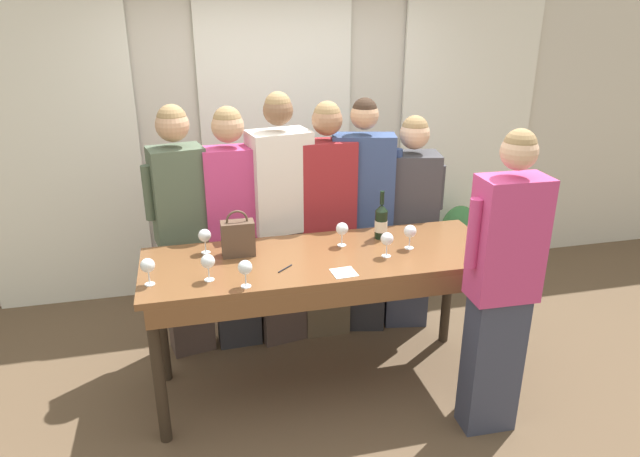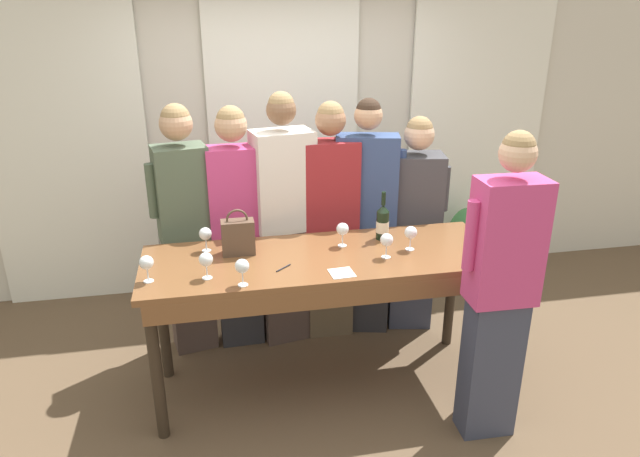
{
  "view_description": "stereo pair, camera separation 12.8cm",
  "coord_description": "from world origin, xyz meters",
  "px_view_note": "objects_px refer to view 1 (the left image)",
  "views": [
    {
      "loc": [
        -0.77,
        -3.13,
        2.41
      ],
      "look_at": [
        0.0,
        0.08,
        1.11
      ],
      "focal_mm": 32.0,
      "sensor_mm": 36.0,
      "label": 1
    },
    {
      "loc": [
        -0.65,
        -3.16,
        2.41
      ],
      "look_at": [
        0.0,
        0.08,
        1.11
      ],
      "focal_mm": 32.0,
      "sensor_mm": 36.0,
      "label": 2
    }
  ],
  "objects_px": {
    "guest_pink_top": "(234,226)",
    "potted_plant": "(459,238)",
    "guest_beige_cap": "(409,222)",
    "host_pouring": "(502,286)",
    "wine_glass_center_right": "(410,232)",
    "guest_striped_shirt": "(327,219)",
    "wine_glass_front_mid": "(387,240)",
    "wine_bottle": "(381,222)",
    "tasting_bar": "(324,275)",
    "guest_olive_jacket": "(182,230)",
    "wine_glass_front_right": "(208,262)",
    "handbag": "(238,238)",
    "wine_glass_back_left": "(245,268)",
    "wine_glass_front_left": "(148,266)",
    "guest_cream_sweater": "(281,221)",
    "wine_glass_center_left": "(342,229)",
    "guest_navy_coat": "(362,217)",
    "wine_glass_center_mid": "(205,236)"
  },
  "relations": [
    {
      "from": "guest_pink_top",
      "to": "guest_cream_sweater",
      "type": "distance_m",
      "value": 0.34
    },
    {
      "from": "handbag",
      "to": "wine_glass_front_mid",
      "type": "relative_size",
      "value": 1.87
    },
    {
      "from": "wine_glass_front_right",
      "to": "wine_glass_center_mid",
      "type": "xyz_separation_m",
      "value": [
        0.0,
        0.39,
        -0.0
      ]
    },
    {
      "from": "handbag",
      "to": "wine_glass_back_left",
      "type": "height_order",
      "value": "handbag"
    },
    {
      "from": "tasting_bar",
      "to": "wine_glass_back_left",
      "type": "distance_m",
      "value": 0.63
    },
    {
      "from": "wine_glass_center_right",
      "to": "guest_striped_shirt",
      "type": "height_order",
      "value": "guest_striped_shirt"
    },
    {
      "from": "guest_beige_cap",
      "to": "potted_plant",
      "type": "xyz_separation_m",
      "value": [
        0.79,
        0.66,
        -0.47
      ]
    },
    {
      "from": "wine_bottle",
      "to": "tasting_bar",
      "type": "bearing_deg",
      "value": -153.76
    },
    {
      "from": "guest_navy_coat",
      "to": "potted_plant",
      "type": "distance_m",
      "value": 1.45
    },
    {
      "from": "wine_glass_center_mid",
      "to": "guest_cream_sweater",
      "type": "height_order",
      "value": "guest_cream_sweater"
    },
    {
      "from": "wine_glass_center_mid",
      "to": "guest_striped_shirt",
      "type": "relative_size",
      "value": 0.09
    },
    {
      "from": "tasting_bar",
      "to": "wine_glass_front_right",
      "type": "bearing_deg",
      "value": -167.96
    },
    {
      "from": "guest_pink_top",
      "to": "wine_bottle",
      "type": "bearing_deg",
      "value": -26.71
    },
    {
      "from": "tasting_bar",
      "to": "guest_olive_jacket",
      "type": "distance_m",
      "value": 1.09
    },
    {
      "from": "wine_glass_front_left",
      "to": "wine_glass_front_mid",
      "type": "relative_size",
      "value": 1.0
    },
    {
      "from": "wine_glass_center_right",
      "to": "guest_striped_shirt",
      "type": "relative_size",
      "value": 0.09
    },
    {
      "from": "guest_pink_top",
      "to": "potted_plant",
      "type": "bearing_deg",
      "value": 17.26
    },
    {
      "from": "guest_pink_top",
      "to": "wine_glass_center_mid",
      "type": "bearing_deg",
      "value": -115.8
    },
    {
      "from": "guest_beige_cap",
      "to": "wine_glass_center_left",
      "type": "bearing_deg",
      "value": -142.06
    },
    {
      "from": "potted_plant",
      "to": "wine_glass_front_mid",
      "type": "bearing_deg",
      "value": -131.43
    },
    {
      "from": "tasting_bar",
      "to": "wine_glass_center_right",
      "type": "height_order",
      "value": "wine_glass_center_right"
    },
    {
      "from": "tasting_bar",
      "to": "guest_navy_coat",
      "type": "distance_m",
      "value": 0.83
    },
    {
      "from": "guest_cream_sweater",
      "to": "guest_beige_cap",
      "type": "distance_m",
      "value": 1.0
    },
    {
      "from": "tasting_bar",
      "to": "wine_bottle",
      "type": "height_order",
      "value": "wine_bottle"
    },
    {
      "from": "wine_glass_center_right",
      "to": "host_pouring",
      "type": "distance_m",
      "value": 0.69
    },
    {
      "from": "wine_glass_center_right",
      "to": "tasting_bar",
      "type": "bearing_deg",
      "value": -178.97
    },
    {
      "from": "tasting_bar",
      "to": "wine_glass_center_mid",
      "type": "distance_m",
      "value": 0.78
    },
    {
      "from": "host_pouring",
      "to": "wine_glass_back_left",
      "type": "bearing_deg",
      "value": 167.25
    },
    {
      "from": "wine_glass_back_left",
      "to": "guest_cream_sweater",
      "type": "xyz_separation_m",
      "value": [
        0.36,
        0.97,
        -0.12
      ]
    },
    {
      "from": "wine_glass_center_mid",
      "to": "wine_glass_back_left",
      "type": "height_order",
      "value": "same"
    },
    {
      "from": "wine_glass_front_left",
      "to": "guest_cream_sweater",
      "type": "height_order",
      "value": "guest_cream_sweater"
    },
    {
      "from": "guest_cream_sweater",
      "to": "potted_plant",
      "type": "height_order",
      "value": "guest_cream_sweater"
    },
    {
      "from": "guest_pink_top",
      "to": "host_pouring",
      "type": "xyz_separation_m",
      "value": [
        1.36,
        -1.28,
        0.0
      ]
    },
    {
      "from": "wine_glass_center_left",
      "to": "guest_olive_jacket",
      "type": "distance_m",
      "value": 1.14
    },
    {
      "from": "tasting_bar",
      "to": "guest_pink_top",
      "type": "height_order",
      "value": "guest_pink_top"
    },
    {
      "from": "guest_navy_coat",
      "to": "potted_plant",
      "type": "xyz_separation_m",
      "value": [
        1.17,
        0.66,
        -0.55
      ]
    },
    {
      "from": "tasting_bar",
      "to": "guest_olive_jacket",
      "type": "relative_size",
      "value": 1.22
    },
    {
      "from": "handbag",
      "to": "wine_glass_center_left",
      "type": "xyz_separation_m",
      "value": [
        0.66,
        -0.01,
        -0.0
      ]
    },
    {
      "from": "handbag",
      "to": "wine_glass_front_right",
      "type": "relative_size",
      "value": 1.87
    },
    {
      "from": "wine_glass_center_mid",
      "to": "guest_striped_shirt",
      "type": "distance_m",
      "value": 1.01
    },
    {
      "from": "handbag",
      "to": "guest_pink_top",
      "type": "xyz_separation_m",
      "value": [
        0.02,
        0.53,
        -0.12
      ]
    },
    {
      "from": "wine_glass_front_mid",
      "to": "wine_bottle",
      "type": "bearing_deg",
      "value": 77.61
    },
    {
      "from": "wine_bottle",
      "to": "potted_plant",
      "type": "xyz_separation_m",
      "value": [
        1.19,
        1.13,
        -0.68
      ]
    },
    {
      "from": "wine_glass_front_mid",
      "to": "guest_olive_jacket",
      "type": "distance_m",
      "value": 1.44
    },
    {
      "from": "guest_pink_top",
      "to": "guest_striped_shirt",
      "type": "relative_size",
      "value": 1.0
    },
    {
      "from": "wine_glass_front_right",
      "to": "wine_glass_center_right",
      "type": "relative_size",
      "value": 1.0
    },
    {
      "from": "wine_bottle",
      "to": "guest_striped_shirt",
      "type": "distance_m",
      "value": 0.55
    },
    {
      "from": "wine_bottle",
      "to": "guest_beige_cap",
      "type": "height_order",
      "value": "guest_beige_cap"
    },
    {
      "from": "wine_glass_front_left",
      "to": "guest_olive_jacket",
      "type": "xyz_separation_m",
      "value": [
        0.19,
        0.81,
        -0.12
      ]
    },
    {
      "from": "guest_striped_shirt",
      "to": "potted_plant",
      "type": "bearing_deg",
      "value": 24.56
    }
  ]
}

